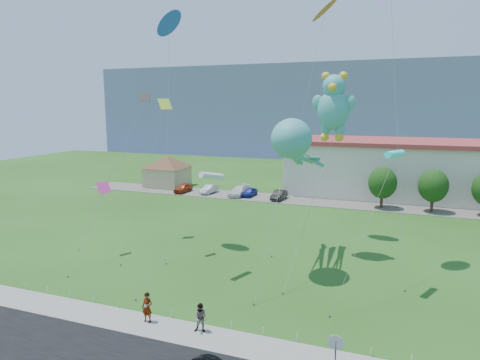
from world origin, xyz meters
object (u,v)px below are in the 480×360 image
stop_sign (336,347)px  parked_car_blue (250,192)px  parked_car_white (240,191)px  pavilion (167,168)px  parked_car_black (279,195)px  pedestrian_left (147,307)px  pedestrian_right (201,318)px  teddy_bear_kite (333,105)px  octopus_kite (295,147)px  parked_car_silver (209,189)px  parked_car_red (183,188)px

stop_sign → parked_car_blue: (-17.98, 39.21, -1.20)m
stop_sign → parked_car_white: bearing=116.5°
pavilion → parked_car_black: pavilion is taller
parked_car_white → parked_car_blue: 1.50m
pavilion → pedestrian_left: bearing=-61.5°
pedestrian_right → teddy_bear_kite: 21.02m
pedestrian_right → octopus_kite: bearing=65.0°
stop_sign → pedestrian_right: 8.23m
pedestrian_right → parked_car_silver: size_ratio=0.45×
stop_sign → parked_car_red: 47.84m
octopus_kite → parked_car_white: bearing=119.2°
pedestrian_left → parked_car_red: 40.37m
pedestrian_left → parked_car_silver: (-12.92, 37.29, -0.35)m
pedestrian_right → parked_car_blue: bearing=92.3°
parked_car_red → parked_car_white: size_ratio=0.77×
stop_sign → parked_car_white: size_ratio=0.50×
parked_car_silver → octopus_kite: (19.09, -25.30, 9.29)m
stop_sign → pedestrian_right: bearing=166.9°
pedestrian_left → parked_car_red: pedestrian_left is taller
pavilion → pedestrian_right: (25.53, -40.35, -2.05)m
stop_sign → parked_car_blue: bearing=114.6°
parked_car_red → parked_car_silver: size_ratio=1.02×
parked_car_white → teddy_bear_kite: teddy_bear_kite is taller
pavilion → parked_car_white: (14.04, -3.25, -2.23)m
pedestrian_right → octopus_kite: size_ratio=0.13×
pavilion → parked_car_blue: pavilion is taller
pavilion → stop_sign: 53.90m
pedestrian_right → parked_car_blue: size_ratio=0.49×
pedestrian_right → parked_car_black: size_ratio=0.44×
parked_car_silver → parked_car_blue: parked_car_silver is taller
pavilion → parked_car_white: size_ratio=1.82×
parked_car_blue → octopus_kite: (12.61, -25.45, 9.31)m
pedestrian_left → octopus_kite: bearing=62.1°
pedestrian_right → parked_car_blue: 38.67m
pedestrian_right → teddy_bear_kite: bearing=61.0°
stop_sign → pavilion: bearing=128.4°
stop_sign → parked_car_red: (-28.54, 38.38, -1.14)m
parked_car_white → parked_car_silver: bearing=-174.1°
pedestrian_left → parked_car_silver: 39.47m
parked_car_white → parked_car_black: 6.14m
pedestrian_left → parked_car_white: bearing=101.4°
parked_car_blue → octopus_kite: size_ratio=0.27×
stop_sign → parked_car_white: stop_sign is taller
pavilion → stop_sign: pavilion is taller
pavilion → parked_car_black: bearing=-10.4°
parked_car_red → octopus_kite: octopus_kite is taller
pedestrian_left → stop_sign: bearing=-9.3°
pavilion → pedestrian_left: size_ratio=4.90×
parked_car_blue → stop_sign: bearing=-62.8°
stop_sign → parked_car_white: 43.56m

